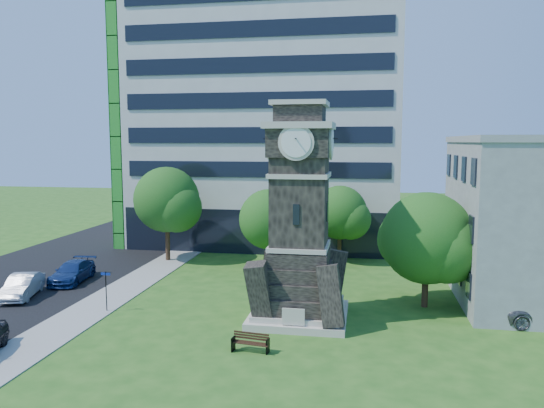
% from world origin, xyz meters
% --- Properties ---
extents(ground, '(160.00, 160.00, 0.00)m').
position_xyz_m(ground, '(0.00, 0.00, 0.00)').
color(ground, '#255618').
rests_on(ground, ground).
extents(sidewalk, '(3.00, 70.00, 0.06)m').
position_xyz_m(sidewalk, '(-9.50, 5.00, 0.03)').
color(sidewalk, gray).
rests_on(sidewalk, ground).
extents(street, '(14.00, 80.00, 0.02)m').
position_xyz_m(street, '(-18.00, 5.00, 0.01)').
color(street, black).
rests_on(street, ground).
extents(clock_tower, '(5.40, 5.40, 12.22)m').
position_xyz_m(clock_tower, '(3.00, 2.00, 5.28)').
color(clock_tower, beige).
rests_on(clock_tower, ground).
extents(office_tall, '(26.20, 15.11, 28.60)m').
position_xyz_m(office_tall, '(-3.20, 25.84, 14.22)').
color(office_tall, silver).
rests_on(office_tall, ground).
extents(car_street_mid, '(2.71, 4.72, 1.47)m').
position_xyz_m(car_street_mid, '(-15.19, 2.98, 0.74)').
color(car_street_mid, '#ADB0B5').
rests_on(car_street_mid, ground).
extents(car_street_north, '(2.57, 5.14, 1.43)m').
position_xyz_m(car_street_north, '(-14.07, 7.06, 0.72)').
color(car_street_north, navy).
rests_on(car_street_north, ground).
extents(park_bench, '(1.80, 0.48, 0.93)m').
position_xyz_m(park_bench, '(1.31, -3.22, 0.49)').
color(park_bench, black).
rests_on(park_bench, ground).
extents(street_sign, '(0.58, 0.06, 2.44)m').
position_xyz_m(street_sign, '(-8.40, 1.20, 1.52)').
color(street_sign, black).
rests_on(street_sign, ground).
extents(tree_nw, '(6.04, 5.49, 7.96)m').
position_xyz_m(tree_nw, '(-9.72, 14.77, 5.00)').
color(tree_nw, '#332114').
rests_on(tree_nw, ground).
extents(tree_nc, '(5.21, 4.73, 6.37)m').
position_xyz_m(tree_nc, '(-0.72, 13.27, 3.84)').
color(tree_nc, '#332114').
rests_on(tree_nc, ground).
extents(tree_ne, '(4.92, 4.47, 6.44)m').
position_xyz_m(tree_ne, '(4.62, 16.63, 4.03)').
color(tree_ne, '#332114').
rests_on(tree_ne, ground).
extents(tree_east, '(6.12, 5.56, 7.05)m').
position_xyz_m(tree_east, '(10.37, 5.47, 4.10)').
color(tree_east, '#332114').
rests_on(tree_east, ground).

